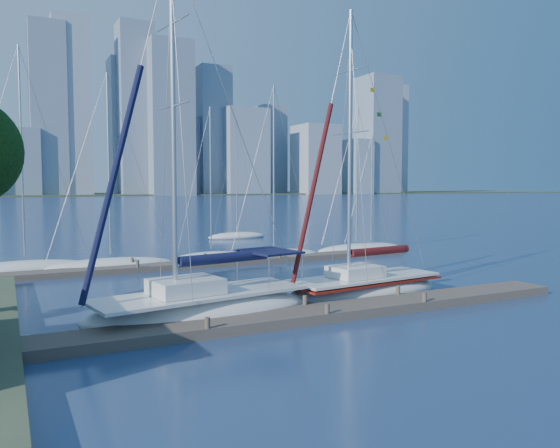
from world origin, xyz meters
name	(u,v)px	position (x,y,z in m)	size (l,w,h in m)	color
ground	(316,319)	(0.00, 0.00, 0.00)	(700.00, 700.00, 0.00)	navy
near_dock	(316,314)	(0.00, 0.00, 0.20)	(26.00, 2.00, 0.40)	#4F453A
far_dock	(223,262)	(2.00, 16.00, 0.18)	(30.00, 1.80, 0.36)	#4F453A
far_shore	(28,195)	(0.00, 320.00, 0.00)	(800.00, 100.00, 1.50)	#38472D
sailboat_navy	(201,292)	(-4.29, 1.98, 1.12)	(9.93, 4.68, 15.33)	silver
sailboat_maroon	(364,274)	(4.40, 2.80, 1.11)	(8.84, 3.77, 14.29)	silver
bg_boat_0	(25,268)	(-10.30, 18.58, 0.27)	(8.57, 4.92, 14.48)	silver
bg_boat_1	(111,265)	(-5.23, 17.59, 0.25)	(8.63, 4.47, 13.07)	silver
bg_boat_2	(211,257)	(2.09, 18.63, 0.24)	(6.03, 3.34, 11.47)	silver
bg_boat_3	(274,256)	(6.46, 17.11, 0.26)	(7.88, 3.84, 13.16)	silver
bg_boat_4	(356,249)	(14.41, 17.88, 0.25)	(7.57, 3.11, 12.28)	silver
bg_boat_5	(371,248)	(16.08, 18.16, 0.22)	(6.19, 2.84, 10.07)	silver
bg_boat_7	(237,236)	(10.13, 33.34, 0.25)	(6.52, 4.17, 12.80)	silver
skyline	(69,128)	(20.10, 290.51, 35.88)	(503.77, 51.31, 124.87)	gray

